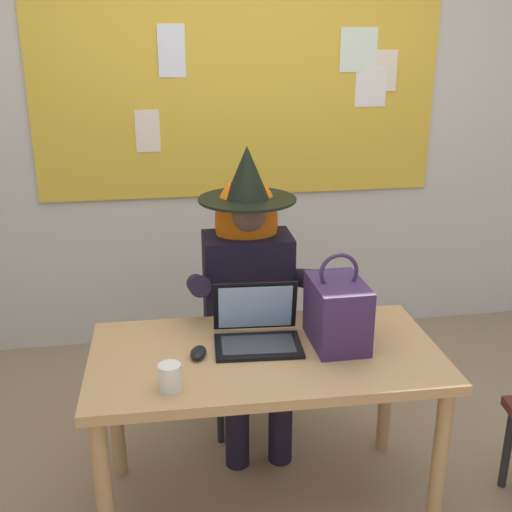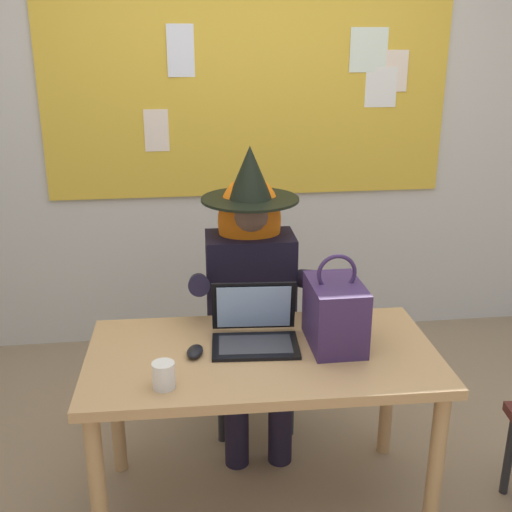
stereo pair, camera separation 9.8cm
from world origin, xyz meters
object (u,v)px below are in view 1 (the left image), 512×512
(person_costumed, at_px, (249,277))
(coffee_mug, at_px, (170,377))
(laptop, at_px, (257,330))
(computer_mouse, at_px, (198,353))
(chair_at_desk, at_px, (246,320))
(desk_main, at_px, (266,373))
(handbag, at_px, (337,312))

(person_costumed, bearing_deg, coffee_mug, -25.33)
(laptop, bearing_deg, coffee_mug, -135.67)
(person_costumed, bearing_deg, computer_mouse, -24.86)
(chair_at_desk, bearing_deg, person_costumed, -1.27)
(desk_main, xyz_separation_m, chair_at_desk, (0.03, 0.71, -0.11))
(chair_at_desk, height_order, person_costumed, person_costumed)
(laptop, relative_size, handbag, 0.95)
(desk_main, height_order, person_costumed, person_costumed)
(desk_main, bearing_deg, laptop, 102.41)
(chair_at_desk, distance_m, person_costumed, 0.31)
(laptop, relative_size, computer_mouse, 3.45)
(handbag, bearing_deg, laptop, 169.33)
(chair_at_desk, relative_size, person_costumed, 0.65)
(coffee_mug, bearing_deg, laptop, 39.89)
(desk_main, xyz_separation_m, laptop, (-0.02, 0.09, 0.15))
(handbag, bearing_deg, person_costumed, 114.70)
(handbag, height_order, coffee_mug, handbag)
(person_costumed, bearing_deg, laptop, -4.12)
(desk_main, bearing_deg, chair_at_desk, 87.52)
(desk_main, height_order, chair_at_desk, chair_at_desk)
(chair_at_desk, bearing_deg, coffee_mug, -25.10)
(person_costumed, xyz_separation_m, handbag, (0.26, -0.56, 0.06))
(person_costumed, distance_m, coffee_mug, 0.90)
(coffee_mug, bearing_deg, person_costumed, 63.11)
(computer_mouse, distance_m, handbag, 0.56)
(desk_main, height_order, laptop, laptop)
(desk_main, relative_size, handbag, 3.63)
(desk_main, relative_size, person_costumed, 0.97)
(person_costumed, relative_size, computer_mouse, 13.57)
(person_costumed, xyz_separation_m, laptop, (-0.05, -0.50, -0.03))
(coffee_mug, bearing_deg, computer_mouse, 61.84)
(person_costumed, distance_m, computer_mouse, 0.66)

